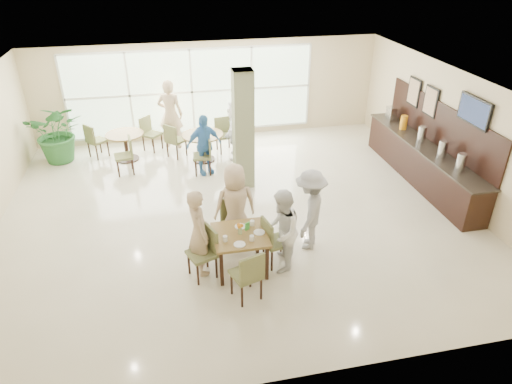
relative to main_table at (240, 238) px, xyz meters
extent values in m
plane|color=beige|center=(0.25, 2.00, -0.66)|extent=(10.00, 10.00, 0.00)
plane|color=white|center=(0.25, 2.00, 2.14)|extent=(10.00, 10.00, 0.00)
plane|color=beige|center=(0.25, 6.50, 0.74)|extent=(10.00, 0.00, 10.00)
plane|color=beige|center=(0.25, -2.50, 0.74)|extent=(10.00, 0.00, 10.00)
plane|color=beige|center=(5.25, 2.00, 0.74)|extent=(0.00, 9.00, 9.00)
plane|color=silver|center=(-0.25, 6.47, 0.74)|extent=(7.00, 0.00, 7.00)
cube|color=#6E7350|center=(0.65, 3.20, 0.74)|extent=(0.45, 0.45, 2.80)
cube|color=brown|center=(0.00, 0.00, 0.07)|extent=(0.94, 0.94, 0.05)
cube|color=black|center=(-0.40, -0.40, -0.31)|extent=(0.06, 0.06, 0.70)
cube|color=black|center=(0.40, -0.40, -0.31)|extent=(0.06, 0.06, 0.70)
cube|color=black|center=(-0.40, 0.40, -0.31)|extent=(0.06, 0.06, 0.70)
cube|color=black|center=(0.40, 0.40, -0.31)|extent=(0.06, 0.06, 0.70)
cylinder|color=brown|center=(-2.18, 5.26, 0.07)|extent=(1.01, 1.01, 0.04)
cylinder|color=black|center=(-2.18, 5.26, -0.30)|extent=(0.10, 0.10, 0.71)
cylinder|color=black|center=(-2.18, 5.26, -0.64)|extent=(0.60, 0.60, 0.03)
cylinder|color=brown|center=(-0.16, 4.80, 0.07)|extent=(1.10, 1.10, 0.04)
cylinder|color=black|center=(-0.16, 4.80, -0.30)|extent=(0.10, 0.10, 0.71)
cylinder|color=black|center=(-0.16, 4.80, -0.64)|extent=(0.60, 0.60, 0.03)
cylinder|color=white|center=(-0.29, -0.16, 0.14)|extent=(0.08, 0.08, 0.10)
cylinder|color=white|center=(0.16, -0.24, 0.14)|extent=(0.08, 0.08, 0.10)
cylinder|color=white|center=(0.26, 0.22, 0.14)|extent=(0.08, 0.08, 0.10)
cylinder|color=white|center=(-0.06, -0.32, 0.10)|extent=(0.20, 0.20, 0.01)
cylinder|color=white|center=(0.04, 0.22, 0.10)|extent=(0.20, 0.20, 0.01)
cylinder|color=white|center=(0.34, -0.03, 0.10)|extent=(0.20, 0.20, 0.01)
cylinder|color=#99B27F|center=(0.00, 0.00, 0.15)|extent=(0.07, 0.07, 0.12)
sphere|color=orange|center=(0.03, 0.00, 0.26)|extent=(0.07, 0.07, 0.07)
sphere|color=orange|center=(-0.02, 0.03, 0.26)|extent=(0.07, 0.07, 0.07)
sphere|color=orange|center=(-0.01, -0.03, 0.26)|extent=(0.07, 0.07, 0.07)
cube|color=green|center=(0.15, 0.10, 0.17)|extent=(0.10, 0.07, 0.15)
cube|color=black|center=(4.93, 2.50, -0.21)|extent=(0.60, 4.60, 0.90)
cube|color=black|center=(4.93, 2.50, 0.26)|extent=(0.64, 4.70, 0.04)
cube|color=black|center=(5.22, 2.50, 0.79)|extent=(0.04, 4.60, 1.00)
cylinder|color=silver|center=(4.93, 1.10, 0.48)|extent=(0.20, 0.20, 0.40)
cylinder|color=silver|center=(4.93, 1.80, 0.48)|extent=(0.20, 0.20, 0.40)
cylinder|color=silver|center=(4.93, 2.70, 0.48)|extent=(0.20, 0.20, 0.40)
cylinder|color=orange|center=(4.93, 3.60, 0.46)|extent=(0.18, 0.18, 0.36)
cube|color=silver|center=(4.93, 4.30, 0.46)|extent=(0.18, 0.30, 0.36)
cube|color=black|center=(5.19, 1.40, 1.49)|extent=(0.06, 1.00, 0.58)
cube|color=#7F99CC|center=(5.17, 1.40, 1.49)|extent=(0.01, 0.92, 0.50)
cube|color=black|center=(5.20, 3.00, 1.19)|extent=(0.04, 0.55, 0.70)
cube|color=brown|center=(5.18, 3.00, 1.19)|extent=(0.01, 0.47, 0.62)
cube|color=black|center=(5.20, 3.80, 1.19)|extent=(0.04, 0.55, 0.70)
cube|color=brown|center=(5.18, 3.80, 1.19)|extent=(0.01, 0.47, 0.62)
imported|color=#2B6B30|center=(-3.88, 5.55, 0.15)|extent=(1.55, 1.55, 1.61)
imported|color=tan|center=(-0.71, 0.10, 0.16)|extent=(0.52, 0.67, 1.63)
imported|color=tan|center=(0.06, 0.83, 0.18)|extent=(0.86, 0.53, 1.67)
imported|color=white|center=(0.72, -0.12, 0.13)|extent=(0.80, 0.91, 1.57)
imported|color=#99999C|center=(1.41, 0.42, 0.15)|extent=(1.03, 1.21, 1.62)
imported|color=#4181C3|center=(-0.20, 4.00, 0.12)|extent=(1.02, 0.76, 1.55)
imported|color=white|center=(0.74, 4.82, 0.14)|extent=(0.98, 1.59, 1.59)
imported|color=tan|center=(-0.93, 5.88, 0.32)|extent=(0.82, 0.67, 1.95)
camera|label=1|loc=(-1.08, -6.52, 4.61)|focal=32.00mm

